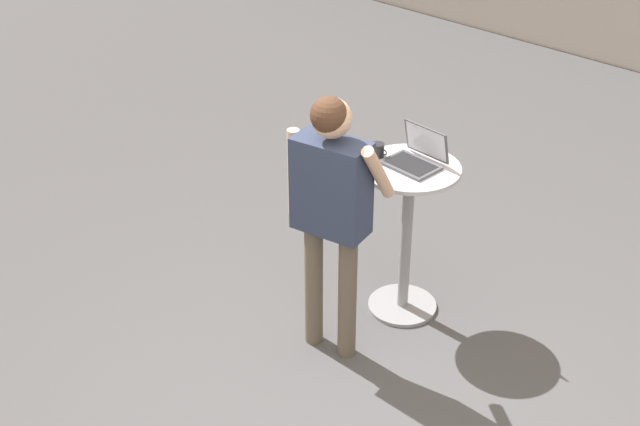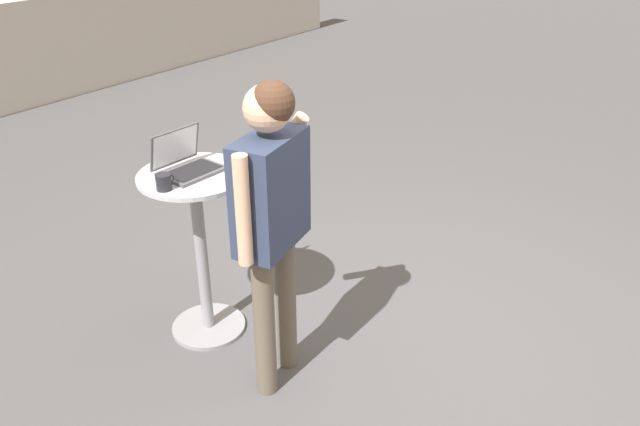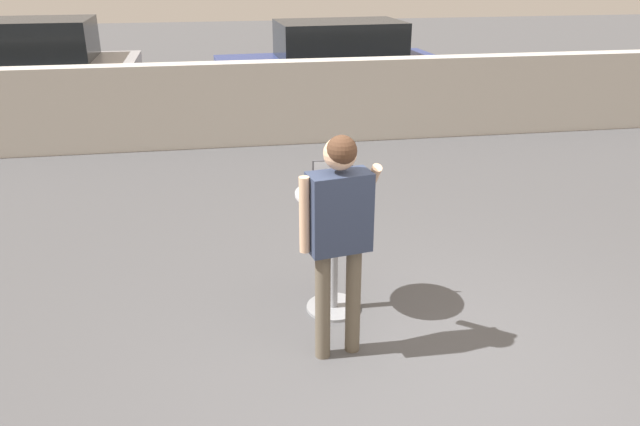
% 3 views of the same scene
% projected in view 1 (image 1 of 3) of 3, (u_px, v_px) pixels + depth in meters
% --- Properties ---
extents(cafe_table, '(0.61, 0.61, 1.04)m').
position_uv_depth(cafe_table, '(407.00, 225.00, 5.49)').
color(cafe_table, gray).
rests_on(cafe_table, ground_plane).
extents(laptop, '(0.34, 0.29, 0.22)m').
position_uv_depth(laptop, '(416.00, 157.00, 5.29)').
color(laptop, '#515156').
rests_on(laptop, cafe_table).
extents(coffee_mug, '(0.11, 0.08, 0.08)m').
position_uv_depth(coffee_mug, '(378.00, 150.00, 5.38)').
color(coffee_mug, '#232328').
rests_on(coffee_mug, cafe_table).
extents(standing_person, '(0.57, 0.43, 1.67)m').
position_uv_depth(standing_person, '(331.00, 196.00, 4.93)').
color(standing_person, brown).
rests_on(standing_person, ground_plane).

